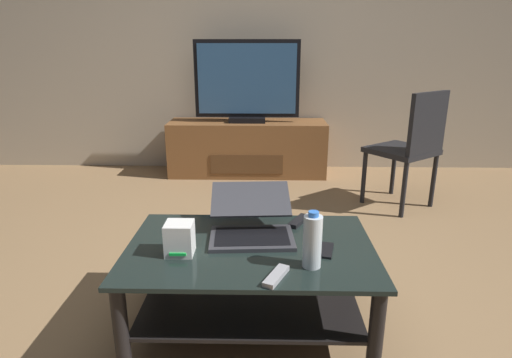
{
  "coord_description": "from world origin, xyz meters",
  "views": [
    {
      "loc": [
        0.04,
        -1.86,
        1.24
      ],
      "look_at": [
        -0.01,
        0.32,
        0.55
      ],
      "focal_mm": 29.67,
      "sensor_mm": 36.0,
      "label": 1
    }
  ],
  "objects_px": {
    "dining_chair": "(411,144)",
    "laptop": "(251,221)",
    "cell_phone": "(324,250)",
    "water_bottle_near": "(312,241)",
    "tv_remote": "(299,221)",
    "soundbar_remote": "(276,276)",
    "coffee_table": "(250,271)",
    "television": "(247,83)",
    "router_box": "(180,238)",
    "media_cabinet": "(248,148)"
  },
  "relations": [
    {
      "from": "media_cabinet",
      "to": "soundbar_remote",
      "type": "distance_m",
      "value": 2.7
    },
    {
      "from": "coffee_table",
      "to": "television",
      "type": "relative_size",
      "value": 1.09
    },
    {
      "from": "dining_chair",
      "to": "coffee_table",
      "type": "bearing_deg",
      "value": -128.16
    },
    {
      "from": "media_cabinet",
      "to": "router_box",
      "type": "distance_m",
      "value": 2.51
    },
    {
      "from": "media_cabinet",
      "to": "tv_remote",
      "type": "height_order",
      "value": "media_cabinet"
    },
    {
      "from": "router_box",
      "to": "water_bottle_near",
      "type": "xyz_separation_m",
      "value": [
        0.54,
        -0.1,
        0.04
      ]
    },
    {
      "from": "laptop",
      "to": "water_bottle_near",
      "type": "bearing_deg",
      "value": -50.38
    },
    {
      "from": "water_bottle_near",
      "to": "soundbar_remote",
      "type": "xyz_separation_m",
      "value": [
        -0.14,
        -0.1,
        -0.1
      ]
    },
    {
      "from": "soundbar_remote",
      "to": "tv_remote",
      "type": "bearing_deg",
      "value": 101.82
    },
    {
      "from": "tv_remote",
      "to": "dining_chair",
      "type": "bearing_deg",
      "value": 80.85
    },
    {
      "from": "water_bottle_near",
      "to": "tv_remote",
      "type": "height_order",
      "value": "water_bottle_near"
    },
    {
      "from": "router_box",
      "to": "soundbar_remote",
      "type": "height_order",
      "value": "router_box"
    },
    {
      "from": "router_box",
      "to": "cell_phone",
      "type": "height_order",
      "value": "router_box"
    },
    {
      "from": "television",
      "to": "laptop",
      "type": "relative_size",
      "value": 2.26
    },
    {
      "from": "dining_chair",
      "to": "cell_phone",
      "type": "distance_m",
      "value": 1.78
    },
    {
      "from": "soundbar_remote",
      "to": "dining_chair",
      "type": "bearing_deg",
      "value": 83.85
    },
    {
      "from": "water_bottle_near",
      "to": "television",
      "type": "bearing_deg",
      "value": 98.0
    },
    {
      "from": "cell_phone",
      "to": "soundbar_remote",
      "type": "height_order",
      "value": "soundbar_remote"
    },
    {
      "from": "coffee_table",
      "to": "tv_remote",
      "type": "height_order",
      "value": "tv_remote"
    },
    {
      "from": "media_cabinet",
      "to": "television",
      "type": "bearing_deg",
      "value": -90.0
    },
    {
      "from": "laptop",
      "to": "router_box",
      "type": "distance_m",
      "value": 0.36
    },
    {
      "from": "dining_chair",
      "to": "soundbar_remote",
      "type": "xyz_separation_m",
      "value": [
        -1.08,
        -1.78,
        -0.11
      ]
    },
    {
      "from": "coffee_table",
      "to": "tv_remote",
      "type": "xyz_separation_m",
      "value": [
        0.23,
        0.26,
        0.13
      ]
    },
    {
      "from": "cell_phone",
      "to": "soundbar_remote",
      "type": "distance_m",
      "value": 0.31
    },
    {
      "from": "tv_remote",
      "to": "router_box",
      "type": "bearing_deg",
      "value": -119.32
    },
    {
      "from": "water_bottle_near",
      "to": "cell_phone",
      "type": "distance_m",
      "value": 0.18
    },
    {
      "from": "media_cabinet",
      "to": "soundbar_remote",
      "type": "relative_size",
      "value": 9.58
    },
    {
      "from": "cell_phone",
      "to": "soundbar_remote",
      "type": "bearing_deg",
      "value": -119.7
    },
    {
      "from": "laptop",
      "to": "tv_remote",
      "type": "distance_m",
      "value": 0.27
    },
    {
      "from": "water_bottle_near",
      "to": "media_cabinet",
      "type": "bearing_deg",
      "value": 97.93
    },
    {
      "from": "laptop",
      "to": "soundbar_remote",
      "type": "distance_m",
      "value": 0.42
    },
    {
      "from": "media_cabinet",
      "to": "router_box",
      "type": "relative_size",
      "value": 10.98
    },
    {
      "from": "dining_chair",
      "to": "water_bottle_near",
      "type": "height_order",
      "value": "dining_chair"
    },
    {
      "from": "television",
      "to": "soundbar_remote",
      "type": "distance_m",
      "value": 2.72
    },
    {
      "from": "laptop",
      "to": "cell_phone",
      "type": "height_order",
      "value": "laptop"
    },
    {
      "from": "water_bottle_near",
      "to": "soundbar_remote",
      "type": "relative_size",
      "value": 1.47
    },
    {
      "from": "dining_chair",
      "to": "laptop",
      "type": "xyz_separation_m",
      "value": [
        -1.18,
        -1.38,
        -0.06
      ]
    },
    {
      "from": "water_bottle_near",
      "to": "tv_remote",
      "type": "distance_m",
      "value": 0.44
    },
    {
      "from": "dining_chair",
      "to": "television",
      "type": "bearing_deg",
      "value": 145.45
    },
    {
      "from": "coffee_table",
      "to": "television",
      "type": "bearing_deg",
      "value": 92.65
    },
    {
      "from": "cell_phone",
      "to": "dining_chair",
      "type": "bearing_deg",
      "value": 74.09
    },
    {
      "from": "television",
      "to": "media_cabinet",
      "type": "bearing_deg",
      "value": 90.0
    },
    {
      "from": "coffee_table",
      "to": "water_bottle_near",
      "type": "bearing_deg",
      "value": -34.62
    },
    {
      "from": "laptop",
      "to": "router_box",
      "type": "xyz_separation_m",
      "value": [
        -0.29,
        -0.21,
        0.01
      ]
    },
    {
      "from": "laptop",
      "to": "water_bottle_near",
      "type": "xyz_separation_m",
      "value": [
        0.25,
        -0.3,
        0.05
      ]
    },
    {
      "from": "coffee_table",
      "to": "television",
      "type": "xyz_separation_m",
      "value": [
        -0.11,
        2.4,
        0.62
      ]
    },
    {
      "from": "water_bottle_near",
      "to": "cell_phone",
      "type": "bearing_deg",
      "value": 61.98
    },
    {
      "from": "coffee_table",
      "to": "dining_chair",
      "type": "distance_m",
      "value": 1.93
    },
    {
      "from": "router_box",
      "to": "water_bottle_near",
      "type": "height_order",
      "value": "water_bottle_near"
    },
    {
      "from": "coffee_table",
      "to": "soundbar_remote",
      "type": "xyz_separation_m",
      "value": [
        0.11,
        -0.27,
        0.13
      ]
    }
  ]
}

